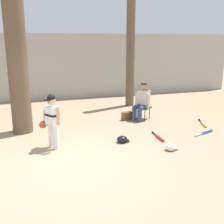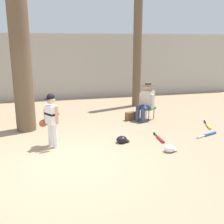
# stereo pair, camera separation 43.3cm
# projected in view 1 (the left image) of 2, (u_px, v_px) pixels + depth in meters

# --- Properties ---
(ground_plane) EXTENTS (60.00, 60.00, 0.00)m
(ground_plane) POSITION_uv_depth(u_px,v_px,m) (75.00, 165.00, 5.66)
(ground_plane) COLOR #9E8466
(concrete_back_wall) EXTENTS (18.00, 0.36, 2.77)m
(concrete_back_wall) POSITION_uv_depth(u_px,v_px,m) (45.00, 67.00, 11.66)
(concrete_back_wall) COLOR #ADA89E
(concrete_back_wall) RESTS_ON ground
(tree_near_player) EXTENTS (0.74, 0.74, 5.99)m
(tree_near_player) POSITION_uv_depth(u_px,v_px,m) (15.00, 34.00, 7.08)
(tree_near_player) COLOR brown
(tree_near_player) RESTS_ON ground
(tree_behind_spectator) EXTENTS (0.54, 0.54, 4.91)m
(tree_behind_spectator) POSITION_uv_depth(u_px,v_px,m) (130.00, 49.00, 10.34)
(tree_behind_spectator) COLOR brown
(tree_behind_spectator) RESTS_ON ground
(young_ballplayer) EXTENTS (0.50, 0.52, 1.31)m
(young_ballplayer) POSITION_uv_depth(u_px,v_px,m) (52.00, 118.00, 6.38)
(young_ballplayer) COLOR white
(young_ballplayer) RESTS_ON ground
(folding_stool) EXTENTS (0.56, 0.56, 0.41)m
(folding_stool) POSITION_uv_depth(u_px,v_px,m) (143.00, 108.00, 8.92)
(folding_stool) COLOR #196B2D
(folding_stool) RESTS_ON ground
(seated_spectator) EXTENTS (0.65, 0.60, 1.20)m
(seated_spectator) POSITION_uv_depth(u_px,v_px,m) (142.00, 100.00, 8.77)
(seated_spectator) COLOR navy
(seated_spectator) RESTS_ON ground
(handbag_beside_stool) EXTENTS (0.38, 0.28, 0.26)m
(handbag_beside_stool) POSITION_uv_depth(u_px,v_px,m) (127.00, 116.00, 8.87)
(handbag_beside_stool) COLOR brown
(handbag_beside_stool) RESTS_ON ground
(bat_yellow_trainer) EXTENTS (0.32, 0.76, 0.07)m
(bat_yellow_trainer) POSITION_uv_depth(u_px,v_px,m) (203.00, 124.00, 8.34)
(bat_yellow_trainer) COLOR yellow
(bat_yellow_trainer) RESTS_ON ground
(bat_red_barrel) EXTENTS (0.10, 0.71, 0.07)m
(bat_red_barrel) POSITION_uv_depth(u_px,v_px,m) (159.00, 138.00, 7.16)
(bat_red_barrel) COLOR red
(bat_red_barrel) RESTS_ON ground
(bat_blue_youth) EXTENTS (0.73, 0.31, 0.07)m
(bat_blue_youth) POSITION_uv_depth(u_px,v_px,m) (206.00, 132.00, 7.58)
(bat_blue_youth) COLOR #2347AD
(bat_blue_youth) RESTS_ON ground
(batting_helmet_black) EXTENTS (0.32, 0.25, 0.19)m
(batting_helmet_black) POSITION_uv_depth(u_px,v_px,m) (122.00, 139.00, 6.90)
(batting_helmet_black) COLOR black
(batting_helmet_black) RESTS_ON ground
(batting_helmet_white) EXTENTS (0.31, 0.24, 0.18)m
(batting_helmet_white) POSITION_uv_depth(u_px,v_px,m) (171.00, 147.00, 6.41)
(batting_helmet_white) COLOR silver
(batting_helmet_white) RESTS_ON ground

